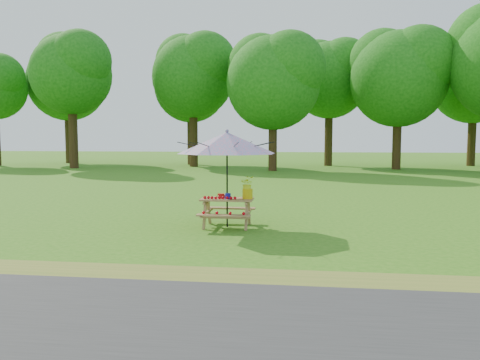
# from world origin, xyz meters

# --- Properties ---
(ground) EXTENTS (120.00, 120.00, 0.00)m
(ground) POSITION_xyz_m (0.00, 0.00, 0.00)
(ground) COLOR #317015
(ground) RESTS_ON ground
(drygrass_strip) EXTENTS (120.00, 1.20, 0.01)m
(drygrass_strip) POSITION_xyz_m (0.00, -2.80, 0.00)
(drygrass_strip) COLOR olive
(drygrass_strip) RESTS_ON ground
(treeline) EXTENTS (60.00, 12.00, 16.00)m
(treeline) POSITION_xyz_m (0.00, 22.00, 8.00)
(treeline) COLOR #145B0F
(treeline) RESTS_ON ground
(picnic_table) EXTENTS (1.20, 1.32, 0.67)m
(picnic_table) POSITION_xyz_m (-3.76, 1.20, 0.33)
(picnic_table) COLOR #8F6540
(picnic_table) RESTS_ON ground
(patio_umbrella) EXTENTS (2.96, 2.96, 2.26)m
(patio_umbrella) POSITION_xyz_m (-3.76, 1.20, 1.95)
(patio_umbrella) COLOR black
(patio_umbrella) RESTS_ON ground
(produce_bins) EXTENTS (0.32, 0.43, 0.13)m
(produce_bins) POSITION_xyz_m (-3.81, 1.22, 0.72)
(produce_bins) COLOR #B9170E
(produce_bins) RESTS_ON picnic_table
(tomatoes_row) EXTENTS (0.77, 0.13, 0.07)m
(tomatoes_row) POSITION_xyz_m (-3.91, 1.02, 0.71)
(tomatoes_row) COLOR #C00612
(tomatoes_row) RESTS_ON picnic_table
(flower_bucket) EXTENTS (0.35, 0.31, 0.53)m
(flower_bucket) POSITION_xyz_m (-3.29, 1.18, 0.95)
(flower_bucket) COLOR gold
(flower_bucket) RESTS_ON picnic_table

